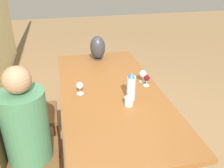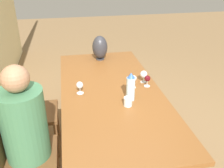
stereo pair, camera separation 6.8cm
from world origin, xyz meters
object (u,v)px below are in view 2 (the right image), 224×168
object	(u,v)px
water_bottle	(131,87)
wine_glass_3	(144,74)
chair_far	(29,110)
wine_glass_2	(80,85)
person_near	(28,134)
water_tumbler	(128,102)
wine_glass_0	(134,79)
chair_near	(21,152)
wine_glass_1	(147,79)
vase	(100,47)

from	to	relation	value
water_bottle	wine_glass_3	xyz separation A→B (m)	(0.33, -0.23, -0.04)
wine_glass_3	chair_far	world-z (taller)	chair_far
wine_glass_2	person_near	distance (m)	0.70
water_tumbler	wine_glass_0	xyz separation A→B (m)	(0.33, -0.14, 0.06)
wine_glass_0	wine_glass_3	distance (m)	0.17
wine_glass_2	person_near	size ratio (longest dim) A/B	0.10
water_tumbler	chair_near	world-z (taller)	chair_near
chair_near	chair_far	bearing A→B (deg)	0.00
chair_far	wine_glass_1	bearing A→B (deg)	-95.27
water_bottle	chair_far	world-z (taller)	water_bottle
water_bottle	water_tumbler	bearing A→B (deg)	154.34
vase	wine_glass_1	size ratio (longest dim) A/B	2.62
water_tumbler	wine_glass_0	bearing A→B (deg)	-22.85
water_bottle	vase	distance (m)	1.10
wine_glass_0	chair_near	size ratio (longest dim) A/B	0.15
wine_glass_3	wine_glass_0	bearing A→B (deg)	126.13
person_near	water_tumbler	bearing A→B (deg)	-77.24
chair_far	water_tumbler	bearing A→B (deg)	-115.45
wine_glass_0	chair_far	bearing A→B (deg)	83.86
water_tumbler	wine_glass_0	world-z (taller)	wine_glass_0
vase	wine_glass_2	world-z (taller)	vase
wine_glass_1	wine_glass_2	distance (m)	0.70
vase	wine_glass_3	distance (m)	0.84
wine_glass_3	chair_far	xyz separation A→B (m)	(0.02, 1.23, -0.31)
wine_glass_3	water_bottle	bearing A→B (deg)	145.31
wine_glass_1	wine_glass_3	distance (m)	0.10
chair_near	person_near	distance (m)	0.19
water_tumbler	wine_glass_2	distance (m)	0.52
person_near	water_bottle	bearing A→B (deg)	-71.97
water_bottle	chair_far	distance (m)	1.11
chair_far	wine_glass_2	bearing A→B (deg)	-104.16
wine_glass_2	wine_glass_3	distance (m)	0.70
vase	wine_glass_2	size ratio (longest dim) A/B	2.51
wine_glass_0	wine_glass_2	xyz separation A→B (m)	(-0.02, 0.55, -0.01)
wine_glass_0	wine_glass_3	world-z (taller)	wine_glass_0
water_bottle	vase	size ratio (longest dim) A/B	0.88
wine_glass_1	wine_glass_0	bearing A→B (deg)	91.11
wine_glass_0	wine_glass_3	xyz separation A→B (m)	(0.10, -0.14, -0.01)
wine_glass_3	chair_near	world-z (taller)	chair_near
chair_far	person_near	bearing A→B (deg)	-172.65
wine_glass_2	vase	bearing A→B (deg)	-20.51
wine_glass_1	person_near	distance (m)	1.28
water_bottle	wine_glass_1	distance (m)	0.34
chair_far	person_near	size ratio (longest dim) A/B	0.72
wine_glass_1	chair_near	world-z (taller)	chair_near
wine_glass_1	wine_glass_3	xyz separation A→B (m)	(0.10, 0.01, 0.01)
vase	chair_far	distance (m)	1.20
water_bottle	wine_glass_0	world-z (taller)	water_bottle
water_tumbler	wine_glass_1	xyz separation A→B (m)	(0.34, -0.29, 0.04)
person_near	wine_glass_2	bearing A→B (deg)	-41.68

